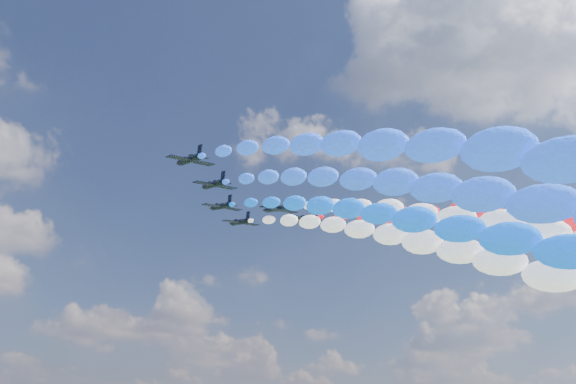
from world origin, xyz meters
TOP-DOWN VIEW (x-y plane):
  - jet_0 at (-29.07, -7.33)m, footprint 8.87×12.10m
  - trail_0 at (-29.07, -64.41)m, footprint 5.89×110.21m
  - jet_1 at (-18.66, 2.86)m, footprint 9.23×12.35m
  - trail_1 at (-18.66, -54.22)m, footprint 5.89×110.21m
  - jet_2 at (-10.09, 15.59)m, footprint 9.10×12.26m
  - trail_2 at (-10.09, -41.49)m, footprint 5.89×110.21m
  - jet_3 at (1.32, 10.28)m, footprint 9.26×12.37m
  - trail_3 at (1.32, -46.80)m, footprint 5.89×110.21m
  - jet_4 at (-0.09, 24.61)m, footprint 9.38×12.46m
  - trail_4 at (-0.09, -32.46)m, footprint 5.89×110.21m
  - jet_5 at (11.61, 12.99)m, footprint 9.03×12.21m
  - trail_5 at (11.61, -44.08)m, footprint 5.89×110.21m
  - jet_6 at (20.01, 2.94)m, footprint 9.12×12.28m
  - jet_7 at (27.85, -5.82)m, footprint 9.14×12.29m

SIDE VIEW (x-z plane):
  - trail_0 at x=-29.07m, z-range 60.00..102.62m
  - trail_1 at x=-18.66m, z-range 60.00..102.62m
  - trail_2 at x=-10.09m, z-range 60.00..102.62m
  - trail_3 at x=1.32m, z-range 60.00..102.62m
  - trail_4 at x=-0.09m, z-range 60.00..102.62m
  - trail_5 at x=11.61m, z-range 60.00..102.62m
  - jet_0 at x=-29.07m, z-range 98.26..102.74m
  - jet_1 at x=-18.66m, z-range 98.26..102.74m
  - jet_2 at x=-10.09m, z-range 98.26..102.74m
  - jet_3 at x=1.32m, z-range 98.26..102.74m
  - jet_4 at x=-0.09m, z-range 98.26..102.74m
  - jet_5 at x=11.61m, z-range 98.26..102.74m
  - jet_6 at x=20.01m, z-range 98.26..102.74m
  - jet_7 at x=27.85m, z-range 98.26..102.74m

